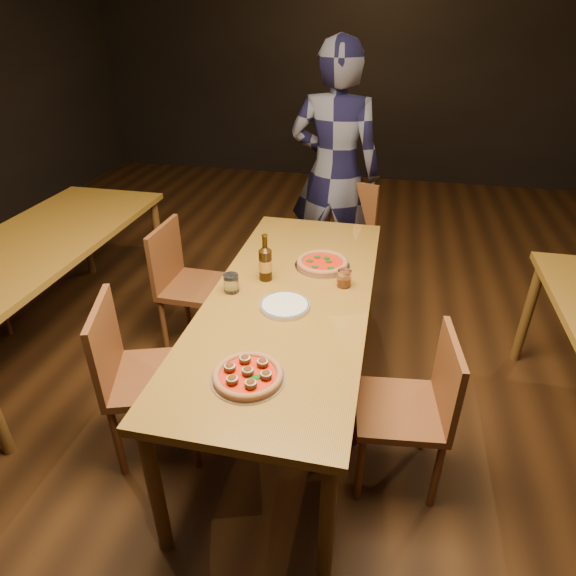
% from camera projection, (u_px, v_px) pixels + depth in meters
% --- Properties ---
extents(ground, '(9.00, 9.00, 0.00)m').
position_uv_depth(ground, '(290.00, 405.00, 2.80)').
color(ground, black).
extents(room_shell, '(9.00, 9.00, 9.00)m').
position_uv_depth(room_shell, '(291.00, 52.00, 1.87)').
color(room_shell, black).
rests_on(room_shell, ground).
extents(table_main, '(0.80, 2.00, 0.75)m').
position_uv_depth(table_main, '(290.00, 307.00, 2.46)').
color(table_main, brown).
rests_on(table_main, ground).
extents(table_left, '(0.80, 2.00, 0.75)m').
position_uv_depth(table_left, '(37.00, 251.00, 3.03)').
color(table_left, brown).
rests_on(table_left, ground).
extents(chair_main_nw, '(0.53, 0.53, 0.90)m').
position_uv_depth(chair_main_nw, '(154.00, 376.00, 2.34)').
color(chair_main_nw, brown).
rests_on(chair_main_nw, ground).
extents(chair_main_sw, '(0.42, 0.42, 0.88)m').
position_uv_depth(chair_main_sw, '(197.00, 286.00, 3.13)').
color(chair_main_sw, brown).
rests_on(chair_main_sw, ground).
extents(chair_main_e, '(0.44, 0.44, 0.85)m').
position_uv_depth(chair_main_e, '(400.00, 408.00, 2.19)').
color(chair_main_e, brown).
rests_on(chair_main_e, ground).
extents(chair_end, '(0.55, 0.55, 0.94)m').
position_uv_depth(chair_end, '(337.00, 244.00, 3.62)').
color(chair_end, brown).
rests_on(chair_end, ground).
extents(pizza_meatball, '(0.29, 0.29, 0.05)m').
position_uv_depth(pizza_meatball, '(248.00, 375.00, 1.87)').
color(pizza_meatball, '#B7B7BF').
rests_on(pizza_meatball, table_main).
extents(pizza_margherita, '(0.31, 0.31, 0.04)m').
position_uv_depth(pizza_margherita, '(322.00, 263.00, 2.69)').
color(pizza_margherita, '#B7B7BF').
rests_on(pizza_margherita, table_main).
extents(plate_stack, '(0.24, 0.24, 0.02)m').
position_uv_depth(plate_stack, '(285.00, 306.00, 2.32)').
color(plate_stack, white).
rests_on(plate_stack, table_main).
extents(beer_bottle, '(0.07, 0.07, 0.25)m').
position_uv_depth(beer_bottle, '(265.00, 264.00, 2.53)').
color(beer_bottle, black).
rests_on(beer_bottle, table_main).
extents(water_glass, '(0.08, 0.08, 0.10)m').
position_uv_depth(water_glass, '(231.00, 283.00, 2.44)').
color(water_glass, white).
rests_on(water_glass, table_main).
extents(amber_glass, '(0.07, 0.07, 0.09)m').
position_uv_depth(amber_glass, '(344.00, 278.00, 2.49)').
color(amber_glass, '#8D3910').
rests_on(amber_glass, table_main).
extents(diner, '(0.72, 0.51, 1.87)m').
position_uv_depth(diner, '(335.00, 174.00, 3.58)').
color(diner, black).
rests_on(diner, ground).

